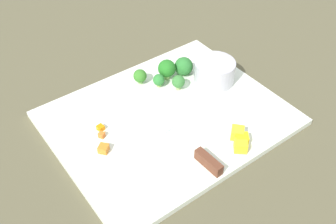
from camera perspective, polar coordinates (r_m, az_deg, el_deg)
name	(u,v)px	position (r m, az deg, el deg)	size (l,w,h in m)	color
ground_plane	(168,120)	(0.77, 0.00, -1.20)	(4.00, 4.00, 0.00)	brown
cutting_board	(168,118)	(0.76, 0.00, -0.88)	(0.43, 0.34, 0.01)	white
prep_bowl	(214,72)	(0.83, 6.67, 5.76)	(0.08, 0.08, 0.05)	#B6B3C0
chef_knife	(184,142)	(0.70, 2.32, -4.30)	(0.03, 0.29, 0.02)	silver
carrot_dice_0	(104,149)	(0.70, -9.25, -5.21)	(0.02, 0.02, 0.01)	orange
carrot_dice_1	(101,128)	(0.74, -9.66, -2.25)	(0.01, 0.01, 0.01)	orange
carrot_dice_2	(102,135)	(0.73, -9.52, -3.27)	(0.01, 0.01, 0.01)	orange
pepper_dice_0	(237,133)	(0.72, 9.95, -2.98)	(0.02, 0.02, 0.02)	yellow
pepper_dice_1	(242,139)	(0.71, 10.55, -3.84)	(0.02, 0.02, 0.02)	yellow
pepper_dice_2	(241,146)	(0.70, 10.41, -4.81)	(0.02, 0.02, 0.02)	yellow
broccoli_floret_0	(167,69)	(0.83, -0.18, 6.24)	(0.04, 0.04, 0.04)	#8DB861
broccoli_floret_1	(184,66)	(0.85, 2.27, 6.56)	(0.04, 0.04, 0.04)	#8BAA5B
broccoli_floret_2	(140,76)	(0.82, -4.04, 5.17)	(0.03, 0.03, 0.03)	#85B364
broccoli_floret_3	(159,80)	(0.82, -1.33, 4.62)	(0.02, 0.02, 0.03)	#8DB558
broccoli_floret_4	(178,82)	(0.81, 1.51, 4.37)	(0.03, 0.03, 0.03)	#95B768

